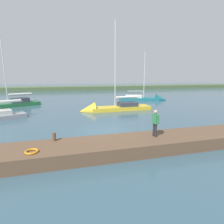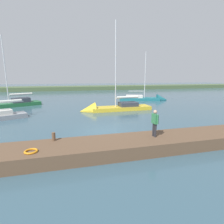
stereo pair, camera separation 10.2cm
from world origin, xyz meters
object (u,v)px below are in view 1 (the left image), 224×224
(mooring_post_near, at_px, (54,137))
(sailboat_near_dock, at_px, (110,109))
(life_ring_buoy, at_px, (32,151))
(sailboat_far_left, at_px, (2,106))
(person_on_dock, at_px, (155,121))
(sailboat_behind_pier, at_px, (146,99))

(mooring_post_near, height_order, sailboat_near_dock, sailboat_near_dock)
(life_ring_buoy, relative_size, sailboat_near_dock, 0.05)
(sailboat_far_left, distance_m, sailboat_near_dock, 15.99)
(mooring_post_near, bearing_deg, life_ring_buoy, 54.46)
(life_ring_buoy, distance_m, sailboat_near_dock, 15.36)
(mooring_post_near, xyz_separation_m, person_on_dock, (-6.11, 0.80, 0.74))
(life_ring_buoy, relative_size, person_on_dock, 0.39)
(mooring_post_near, distance_m, sailboat_far_left, 20.17)
(mooring_post_near, relative_size, person_on_dock, 0.29)
(mooring_post_near, xyz_separation_m, sailboat_far_left, (8.32, -18.35, -0.83))
(mooring_post_near, relative_size, sailboat_behind_pier, 0.05)
(mooring_post_near, distance_m, sailboat_behind_pier, 25.69)
(sailboat_near_dock, bearing_deg, sailboat_behind_pier, -139.72)
(sailboat_behind_pier, bearing_deg, sailboat_near_dock, -120.73)
(mooring_post_near, height_order, life_ring_buoy, mooring_post_near)
(sailboat_near_dock, bearing_deg, mooring_post_near, 60.87)
(sailboat_behind_pier, bearing_deg, mooring_post_near, -109.97)
(sailboat_behind_pier, bearing_deg, life_ring_buoy, -109.84)
(sailboat_near_dock, xyz_separation_m, person_on_dock, (0.26, 12.84, 1.55))
(mooring_post_near, relative_size, life_ring_buoy, 0.76)
(sailboat_near_dock, height_order, person_on_dock, sailboat_near_dock)
(life_ring_buoy, height_order, sailboat_far_left, sailboat_far_left)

